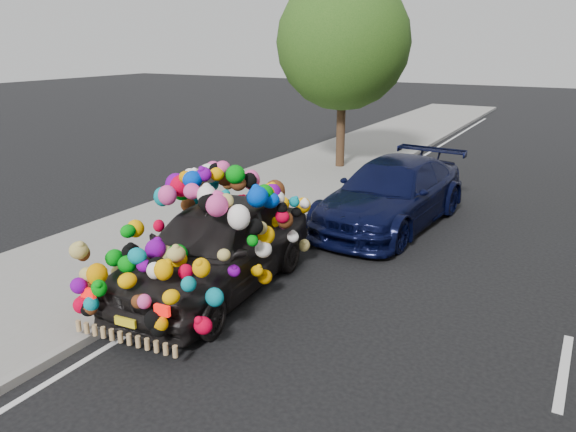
% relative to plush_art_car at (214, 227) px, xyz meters
% --- Properties ---
extents(ground, '(100.00, 100.00, 0.00)m').
position_rel_plush_art_car_xyz_m(ground, '(1.80, 0.15, -1.12)').
color(ground, black).
rests_on(ground, ground).
extents(sidewalk, '(4.00, 60.00, 0.12)m').
position_rel_plush_art_car_xyz_m(sidewalk, '(-2.50, 0.15, -1.06)').
color(sidewalk, gray).
rests_on(sidewalk, ground).
extents(kerb, '(0.15, 60.00, 0.13)m').
position_rel_plush_art_car_xyz_m(kerb, '(-0.55, 0.15, -1.06)').
color(kerb, gray).
rests_on(kerb, ground).
extents(lane_markings, '(6.00, 50.00, 0.01)m').
position_rel_plush_art_car_xyz_m(lane_markings, '(5.40, 0.15, -1.12)').
color(lane_markings, silver).
rests_on(lane_markings, ground).
extents(tree_near_sidewalk, '(4.20, 4.20, 6.13)m').
position_rel_plush_art_car_xyz_m(tree_near_sidewalk, '(-2.00, 9.65, 2.90)').
color(tree_near_sidewalk, '#332114').
rests_on(tree_near_sidewalk, ground).
extents(plush_art_car, '(2.53, 4.87, 2.19)m').
position_rel_plush_art_car_xyz_m(plush_art_car, '(0.00, 0.00, 0.00)').
color(plush_art_car, black).
rests_on(plush_art_car, ground).
extents(navy_sedan, '(2.53, 5.31, 1.49)m').
position_rel_plush_art_car_xyz_m(navy_sedan, '(1.42, 4.84, -0.38)').
color(navy_sedan, black).
rests_on(navy_sedan, ground).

